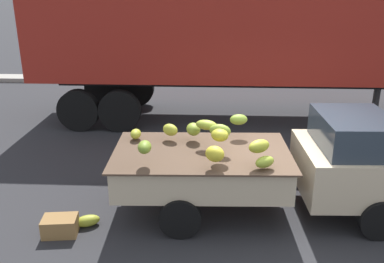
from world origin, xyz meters
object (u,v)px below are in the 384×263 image
Objects in this scene: semi_trailer at (257,27)px; produce_crate at (60,226)px; pickup_truck at (324,163)px; fallen_banana_bunch_near_tailgate at (87,221)px.

produce_crate is at bearing -119.98° from semi_trailer.
semi_trailer is 7.28m from produce_crate.
pickup_truck reaches higher than produce_crate.
produce_crate is (-0.35, -0.25, 0.05)m from fallen_banana_bunch_near_tailgate.
fallen_banana_bunch_near_tailgate is (-3.11, -5.69, -2.45)m from semi_trailer.
fallen_banana_bunch_near_tailgate is 0.43m from produce_crate.
semi_trailer is 23.10× the size of produce_crate.
produce_crate is (-4.17, -0.92, -0.74)m from pickup_truck.
produce_crate is (-3.46, -5.94, -2.40)m from semi_trailer.
produce_crate is at bearing -144.30° from fallen_banana_bunch_near_tailgate.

